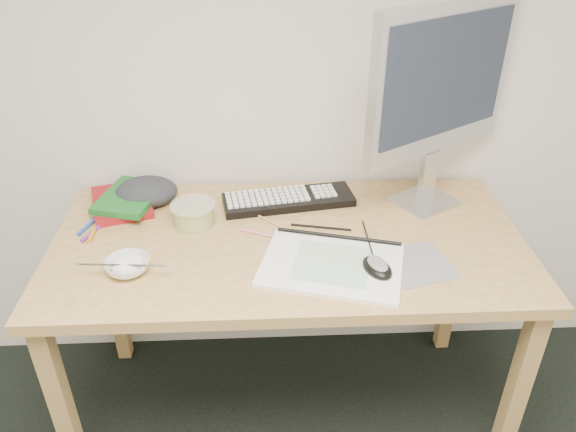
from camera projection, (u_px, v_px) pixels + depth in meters
name	position (u px, v px, depth m)	size (l,w,h in m)	color
desk	(288.00, 261.00, 1.71)	(1.40, 0.70, 0.75)	tan
mousepad	(414.00, 265.00, 1.56)	(0.20, 0.18, 0.00)	slate
sketchpad	(332.00, 265.00, 1.55)	(0.38, 0.27, 0.01)	white
keyboard	(288.00, 200.00, 1.84)	(0.43, 0.14, 0.03)	black
monitor	(441.00, 85.00, 1.64)	(0.48, 0.32, 0.64)	silver
mouse	(378.00, 264.00, 1.51)	(0.07, 0.11, 0.04)	black
rice_bowl	(128.00, 266.00, 1.52)	(0.12, 0.12, 0.04)	silver
chopsticks	(123.00, 265.00, 1.49)	(0.02, 0.02, 0.24)	silver
fruit_tub	(193.00, 214.00, 1.73)	(0.14, 0.14, 0.07)	#C8CB47
book_red	(122.00, 202.00, 1.83)	(0.18, 0.24, 0.02)	maroon
book_green	(130.00, 197.00, 1.81)	(0.17, 0.23, 0.02)	#175D20
cloth_lump	(146.00, 192.00, 1.84)	(0.17, 0.14, 0.07)	#27292F
pencil_pink	(267.00, 235.00, 1.68)	(0.01, 0.01, 0.19)	pink
pencil_tan	(277.00, 225.00, 1.73)	(0.01, 0.01, 0.19)	tan
pencil_black	(321.00, 227.00, 1.72)	(0.01, 0.01, 0.19)	black
marker_blue	(90.00, 224.00, 1.73)	(0.01, 0.01, 0.13)	#2048AD
marker_orange	(94.00, 229.00, 1.70)	(0.01, 0.01, 0.14)	#C27E16
marker_purple	(95.00, 229.00, 1.70)	(0.01, 0.01, 0.13)	#7B268B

